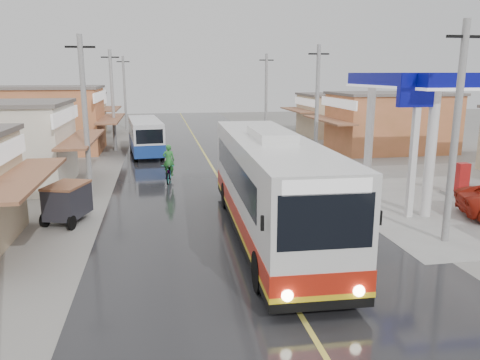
{
  "coord_description": "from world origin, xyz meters",
  "views": [
    {
      "loc": [
        -3.47,
        -15.09,
        6.18
      ],
      "look_at": [
        -0.16,
        3.81,
        1.78
      ],
      "focal_mm": 35.0,
      "sensor_mm": 36.0,
      "label": 1
    }
  ],
  "objects": [
    {
      "name": "second_bus",
      "position": [
        -4.48,
        21.59,
        1.45
      ],
      "size": [
        2.96,
        8.28,
        2.69
      ],
      "rotation": [
        0.0,
        0.0,
        0.1
      ],
      "color": "silver",
      "rests_on": "road"
    },
    {
      "name": "shopfronts_left",
      "position": [
        -13.0,
        18.0,
        0.0
      ],
      "size": [
        11.0,
        44.0,
        5.2
      ],
      "primitive_type": null,
      "color": "tan",
      "rests_on": "ground"
    },
    {
      "name": "coach_bus",
      "position": [
        0.63,
        1.72,
        1.99
      ],
      "size": [
        3.32,
        13.3,
        4.13
      ],
      "rotation": [
        0.0,
        0.0,
        -0.03
      ],
      "color": "silver",
      "rests_on": "road"
    },
    {
      "name": "centre_line",
      "position": [
        0.0,
        15.0,
        0.02
      ],
      "size": [
        0.15,
        90.0,
        0.01
      ],
      "primitive_type": "cube",
      "color": "#D8CC4C",
      "rests_on": "road"
    },
    {
      "name": "ground",
      "position": [
        0.0,
        0.0,
        0.0
      ],
      "size": [
        120.0,
        120.0,
        0.0
      ],
      "primitive_type": "plane",
      "color": "slate",
      "rests_on": "ground"
    },
    {
      "name": "cyclist",
      "position": [
        -2.96,
        11.65,
        0.73
      ],
      "size": [
        0.96,
        2.14,
        2.23
      ],
      "rotation": [
        0.0,
        0.0,
        -0.12
      ],
      "color": "black",
      "rests_on": "ground"
    },
    {
      "name": "shopfronts_right",
      "position": [
        15.0,
        12.0,
        0.0
      ],
      "size": [
        11.0,
        44.0,
        4.8
      ],
      "primitive_type": null,
      "color": "silver",
      "rests_on": "ground"
    },
    {
      "name": "utility_poles_right",
      "position": [
        7.0,
        15.0,
        0.0
      ],
      "size": [
        1.6,
        36.0,
        8.0
      ],
      "primitive_type": null,
      "color": "gray",
      "rests_on": "ground"
    },
    {
      "name": "tyre_stack",
      "position": [
        -7.28,
        5.56,
        0.21
      ],
      "size": [
        0.82,
        0.82,
        0.42
      ],
      "color": "black",
      "rests_on": "ground"
    },
    {
      "name": "tricycle_near",
      "position": [
        -7.36,
        4.8,
        0.96
      ],
      "size": [
        1.99,
        2.5,
        1.67
      ],
      "rotation": [
        0.0,
        0.0,
        -0.32
      ],
      "color": "#26262D",
      "rests_on": "ground"
    },
    {
      "name": "utility_poles_left",
      "position": [
        -7.0,
        16.0,
        0.0
      ],
      "size": [
        1.6,
        50.0,
        8.0
      ],
      "primitive_type": null,
      "color": "gray",
      "rests_on": "ground"
    },
    {
      "name": "road",
      "position": [
        0.0,
        15.0,
        0.01
      ],
      "size": [
        12.0,
        90.0,
        0.02
      ],
      "primitive_type": "cube",
      "color": "black",
      "rests_on": "ground"
    }
  ]
}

